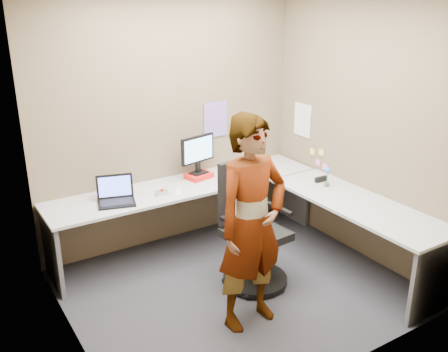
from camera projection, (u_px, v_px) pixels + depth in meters
ground at (237, 288)px, 4.73m from camera, size 3.00×3.00×0.00m
wall_back at (171, 121)px, 5.30m from camera, size 3.00×0.00×3.00m
wall_right at (363, 128)px, 5.01m from camera, size 0.00×2.70×2.70m
wall_left at (62, 185)px, 3.52m from camera, size 0.00×2.70×2.70m
desk at (253, 207)px, 5.05m from camera, size 2.98×2.58×0.73m
paper_ream at (199, 176)px, 5.43m from camera, size 0.31×0.26×0.05m
monitor at (198, 151)px, 5.35m from camera, size 0.43×0.17×0.42m
laptop at (116, 196)px, 4.80m from camera, size 0.42×0.38×0.25m
trackball_mouse at (162, 192)px, 4.98m from camera, size 0.12×0.08×0.07m
origami at (178, 189)px, 5.04m from camera, size 0.10×0.10×0.06m
stapler at (321, 179)px, 5.33m from camera, size 0.15×0.04×0.05m
flower at (327, 173)px, 5.16m from camera, size 0.07×0.07×0.22m
calendar_purple at (216, 119)px, 5.58m from camera, size 0.30×0.01×0.40m
calendar_white at (303, 120)px, 5.76m from camera, size 0.01×0.28×0.38m
sticky_note_a at (322, 152)px, 5.58m from camera, size 0.01×0.07×0.07m
sticky_note_b at (318, 162)px, 5.67m from camera, size 0.01×0.07×0.07m
sticky_note_c at (325, 167)px, 5.58m from camera, size 0.01×0.07×0.07m
sticky_note_d at (312, 152)px, 5.71m from camera, size 0.01×0.07×0.07m
office_chair at (251, 236)px, 4.70m from camera, size 0.63×0.62×1.17m
person at (252, 224)px, 3.97m from camera, size 0.69×0.49×1.80m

